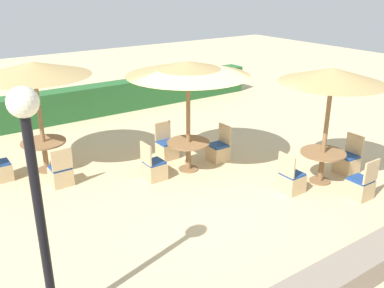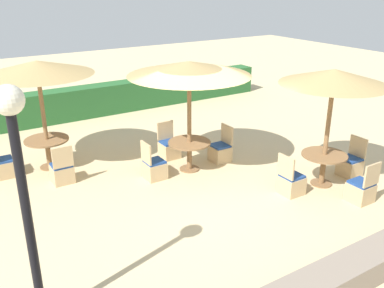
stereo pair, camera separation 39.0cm
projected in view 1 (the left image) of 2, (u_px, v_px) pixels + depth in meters
name	position (u px, v px, depth m)	size (l,w,h in m)	color
ground_plane	(207.00, 190.00, 9.53)	(40.00, 40.00, 0.00)	#D1BA8C
hedge_row	(90.00, 101.00, 14.44)	(13.00, 0.70, 1.02)	#28602D
stone_border	(354.00, 270.00, 6.57)	(10.00, 0.56, 0.44)	gray
lamp_post	(33.00, 168.00, 4.97)	(0.36, 0.36, 3.32)	black
parasol_center	(188.00, 69.00, 9.63)	(2.84, 2.84, 2.67)	olive
round_table_center	(188.00, 148.00, 10.33)	(1.03, 1.03, 0.73)	olive
patio_chair_center_east	(219.00, 151.00, 10.97)	(0.46, 0.46, 0.93)	tan
patio_chair_center_west	(154.00, 169.00, 9.95)	(0.46, 0.46, 0.93)	tan
patio_chair_center_north	(167.00, 148.00, 11.14)	(0.46, 0.46, 0.93)	tan
parasol_front_right	(332.00, 76.00, 9.02)	(2.28, 2.28, 2.65)	olive
round_table_front_right	(322.00, 159.00, 9.71)	(1.01, 1.01, 0.74)	olive
patio_chair_front_right_south	(360.00, 187.00, 9.09)	(0.46, 0.46, 0.93)	tan
patio_chair_front_right_west	(291.00, 181.00, 9.35)	(0.46, 0.46, 0.93)	tan
patio_chair_front_right_east	(347.00, 162.00, 10.30)	(0.46, 0.46, 0.93)	tan
parasol_back_left	(34.00, 69.00, 9.61)	(2.57, 2.57, 2.66)	olive
round_table_back_left	(44.00, 148.00, 10.29)	(1.06, 1.06, 0.75)	olive
patio_chair_back_left_west	(0.00, 170.00, 9.89)	(0.46, 0.46, 0.93)	tan
patio_chair_back_left_south	(61.00, 174.00, 9.66)	(0.46, 0.46, 0.93)	tan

